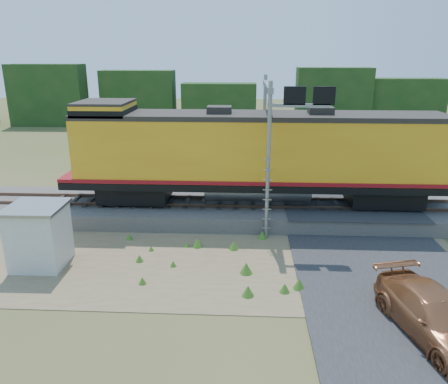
# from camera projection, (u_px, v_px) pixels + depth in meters

# --- Properties ---
(ground) EXTENTS (140.00, 140.00, 0.00)m
(ground) POSITION_uv_depth(u_px,v_px,m) (211.00, 268.00, 18.40)
(ground) COLOR #475123
(ground) RESTS_ON ground
(ballast) EXTENTS (70.00, 5.00, 0.80)m
(ballast) POSITION_uv_depth(u_px,v_px,m) (220.00, 210.00, 23.99)
(ballast) COLOR slate
(ballast) RESTS_ON ground
(rails) EXTENTS (70.00, 1.54, 0.16)m
(rails) POSITION_uv_depth(u_px,v_px,m) (220.00, 202.00, 23.84)
(rails) COLOR brown
(rails) RESTS_ON ballast
(dirt_shoulder) EXTENTS (26.00, 8.00, 0.03)m
(dirt_shoulder) POSITION_uv_depth(u_px,v_px,m) (167.00, 261.00, 18.97)
(dirt_shoulder) COLOR #8C7754
(dirt_shoulder) RESTS_ON ground
(road) EXTENTS (7.00, 66.00, 0.86)m
(road) POSITION_uv_depth(u_px,v_px,m) (375.00, 262.00, 18.74)
(road) COLOR #38383A
(road) RESTS_ON ground
(tree_line_north) EXTENTS (130.00, 3.00, 6.50)m
(tree_line_north) POSITION_uv_depth(u_px,v_px,m) (236.00, 100.00, 53.60)
(tree_line_north) COLOR #183814
(tree_line_north) RESTS_ON ground
(weed_clumps) EXTENTS (15.00, 6.20, 0.56)m
(weed_clumps) POSITION_uv_depth(u_px,v_px,m) (130.00, 265.00, 18.67)
(weed_clumps) COLOR #417421
(weed_clumps) RESTS_ON ground
(locomotive) EXTENTS (20.58, 3.14, 5.31)m
(locomotive) POSITION_uv_depth(u_px,v_px,m) (253.00, 154.00, 22.93)
(locomotive) COLOR black
(locomotive) RESTS_ON rails
(shed) EXTENTS (2.29, 2.29, 2.68)m
(shed) POSITION_uv_depth(u_px,v_px,m) (39.00, 235.00, 18.24)
(shed) COLOR silver
(shed) RESTS_ON ground
(signal_gantry) EXTENTS (2.97, 6.20, 7.49)m
(signal_gantry) POSITION_uv_depth(u_px,v_px,m) (275.00, 117.00, 21.62)
(signal_gantry) COLOR gray
(signal_gantry) RESTS_ON ground
(car) EXTENTS (3.15, 5.33, 1.45)m
(car) POSITION_uv_depth(u_px,v_px,m) (435.00, 316.00, 13.78)
(car) COLOR #A8663E
(car) RESTS_ON ground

